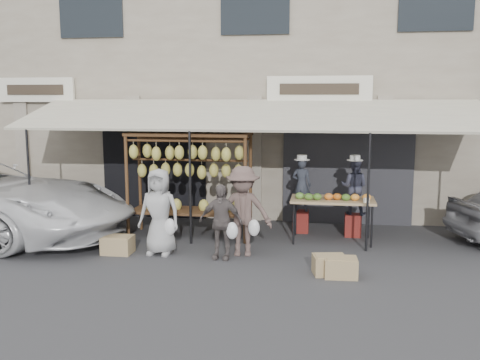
{
  "coord_description": "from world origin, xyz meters",
  "views": [
    {
      "loc": [
        1.65,
        -9.17,
        2.94
      ],
      "look_at": [
        -0.02,
        1.4,
        1.3
      ],
      "focal_mm": 40.0,
      "sensor_mm": 36.0,
      "label": 1
    }
  ],
  "objects_px": {
    "crate_near_b": "(341,267)",
    "crate_far": "(118,245)",
    "customer_mid": "(221,222)",
    "produce_table": "(332,200)",
    "banana_rack": "(189,164)",
    "crate_near_a": "(329,265)",
    "vendor_left": "(301,185)",
    "customer_left": "(159,212)",
    "customer_right": "(243,211)",
    "vendor_right": "(354,187)"
  },
  "relations": [
    {
      "from": "customer_mid",
      "to": "crate_near_b",
      "type": "height_order",
      "value": "customer_mid"
    },
    {
      "from": "crate_near_b",
      "to": "crate_far",
      "type": "bearing_deg",
      "value": 170.32
    },
    {
      "from": "banana_rack",
      "to": "crate_far",
      "type": "bearing_deg",
      "value": -126.16
    },
    {
      "from": "crate_near_a",
      "to": "crate_near_b",
      "type": "relative_size",
      "value": 0.99
    },
    {
      "from": "customer_mid",
      "to": "vendor_left",
      "type": "bearing_deg",
      "value": 62.97
    },
    {
      "from": "produce_table",
      "to": "customer_mid",
      "type": "relative_size",
      "value": 1.22
    },
    {
      "from": "customer_left",
      "to": "vendor_left",
      "type": "bearing_deg",
      "value": 44.7
    },
    {
      "from": "produce_table",
      "to": "crate_near_a",
      "type": "height_order",
      "value": "produce_table"
    },
    {
      "from": "banana_rack",
      "to": "crate_near_b",
      "type": "distance_m",
      "value": 4.05
    },
    {
      "from": "banana_rack",
      "to": "customer_left",
      "type": "distance_m",
      "value": 1.56
    },
    {
      "from": "crate_far",
      "to": "customer_right",
      "type": "bearing_deg",
      "value": 6.23
    },
    {
      "from": "produce_table",
      "to": "customer_mid",
      "type": "distance_m",
      "value": 2.54
    },
    {
      "from": "customer_right",
      "to": "vendor_right",
      "type": "bearing_deg",
      "value": 34.27
    },
    {
      "from": "vendor_right",
      "to": "customer_right",
      "type": "bearing_deg",
      "value": 51.92
    },
    {
      "from": "vendor_left",
      "to": "banana_rack",
      "type": "bearing_deg",
      "value": 27.59
    },
    {
      "from": "vendor_right",
      "to": "customer_right",
      "type": "distance_m",
      "value": 2.78
    },
    {
      "from": "produce_table",
      "to": "crate_near_a",
      "type": "bearing_deg",
      "value": -91.71
    },
    {
      "from": "banana_rack",
      "to": "customer_mid",
      "type": "relative_size",
      "value": 1.86
    },
    {
      "from": "customer_right",
      "to": "crate_near_a",
      "type": "relative_size",
      "value": 3.18
    },
    {
      "from": "crate_far",
      "to": "produce_table",
      "type": "bearing_deg",
      "value": 20.2
    },
    {
      "from": "banana_rack",
      "to": "vendor_left",
      "type": "xyz_separation_m",
      "value": [
        2.34,
        0.77,
        -0.51
      ]
    },
    {
      "from": "customer_left",
      "to": "banana_rack",
      "type": "bearing_deg",
      "value": 85.2
    },
    {
      "from": "customer_right",
      "to": "crate_far",
      "type": "relative_size",
      "value": 3.04
    },
    {
      "from": "crate_near_a",
      "to": "crate_near_b",
      "type": "xyz_separation_m",
      "value": [
        0.19,
        -0.11,
        0.0
      ]
    },
    {
      "from": "banana_rack",
      "to": "customer_left",
      "type": "xyz_separation_m",
      "value": [
        -0.24,
        -1.34,
        -0.75
      ]
    },
    {
      "from": "customer_left",
      "to": "customer_right",
      "type": "distance_m",
      "value": 1.58
    },
    {
      "from": "customer_right",
      "to": "crate_near_b",
      "type": "xyz_separation_m",
      "value": [
        1.8,
        -0.97,
        -0.69
      ]
    },
    {
      "from": "produce_table",
      "to": "vendor_left",
      "type": "distance_m",
      "value": 1.0
    },
    {
      "from": "vendor_right",
      "to": "crate_far",
      "type": "xyz_separation_m",
      "value": [
        -4.51,
        -2.03,
        -0.91
      ]
    },
    {
      "from": "produce_table",
      "to": "crate_far",
      "type": "xyz_separation_m",
      "value": [
        -4.05,
        -1.49,
        -0.71
      ]
    },
    {
      "from": "customer_left",
      "to": "crate_near_a",
      "type": "distance_m",
      "value": 3.32
    },
    {
      "from": "crate_near_a",
      "to": "vendor_right",
      "type": "bearing_deg",
      "value": 78.92
    },
    {
      "from": "produce_table",
      "to": "crate_near_a",
      "type": "xyz_separation_m",
      "value": [
        -0.06,
        -2.1,
        -0.72
      ]
    },
    {
      "from": "vendor_right",
      "to": "crate_near_b",
      "type": "height_order",
      "value": "vendor_right"
    },
    {
      "from": "customer_mid",
      "to": "crate_near_b",
      "type": "distance_m",
      "value": 2.34
    },
    {
      "from": "banana_rack",
      "to": "produce_table",
      "type": "relative_size",
      "value": 1.53
    },
    {
      "from": "vendor_left",
      "to": "customer_mid",
      "type": "distance_m",
      "value": 2.64
    },
    {
      "from": "produce_table",
      "to": "customer_left",
      "type": "height_order",
      "value": "customer_left"
    },
    {
      "from": "vendor_right",
      "to": "crate_near_a",
      "type": "relative_size",
      "value": 2.24
    },
    {
      "from": "customer_mid",
      "to": "produce_table",
      "type": "bearing_deg",
      "value": 41.11
    },
    {
      "from": "customer_left",
      "to": "crate_far",
      "type": "xyz_separation_m",
      "value": [
        -0.81,
        -0.1,
        -0.65
      ]
    },
    {
      "from": "crate_near_a",
      "to": "crate_far",
      "type": "distance_m",
      "value": 4.04
    },
    {
      "from": "customer_right",
      "to": "vendor_left",
      "type": "bearing_deg",
      "value": 57.18
    },
    {
      "from": "produce_table",
      "to": "crate_far",
      "type": "bearing_deg",
      "value": -159.8
    },
    {
      "from": "vendor_right",
      "to": "customer_right",
      "type": "xyz_separation_m",
      "value": [
        -2.13,
        -1.77,
        -0.23
      ]
    },
    {
      "from": "crate_near_a",
      "to": "crate_far",
      "type": "bearing_deg",
      "value": 171.36
    },
    {
      "from": "vendor_left",
      "to": "crate_near_b",
      "type": "distance_m",
      "value": 3.16
    },
    {
      "from": "customer_left",
      "to": "customer_right",
      "type": "bearing_deg",
      "value": 11.29
    },
    {
      "from": "vendor_left",
      "to": "crate_near_a",
      "type": "xyz_separation_m",
      "value": [
        0.6,
        -2.82,
        -0.9
      ]
    },
    {
      "from": "customer_mid",
      "to": "crate_near_b",
      "type": "relative_size",
      "value": 2.6
    }
  ]
}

